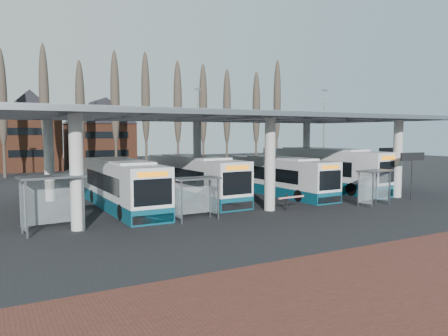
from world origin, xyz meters
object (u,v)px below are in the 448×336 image
bus_0 (122,186)px  bus_1 (194,179)px  bus_2 (280,177)px  shelter_1 (195,189)px  shelter_2 (373,180)px  bus_3 (323,170)px  shelter_0 (51,191)px

bus_0 → bus_1: bearing=13.2°
bus_0 → bus_2: (13.04, 0.29, -0.09)m
bus_0 → bus_1: (5.90, 1.44, 0.01)m
bus_1 → bus_2: size_ratio=1.07×
shelter_1 → shelter_2: shelter_1 is taller
bus_3 → shelter_2: bus_3 is taller
bus_1 → bus_3: size_ratio=0.89×
bus_1 → shelter_1: bus_1 is taller
bus_3 → shelter_2: size_ratio=4.66×
bus_1 → bus_2: bus_1 is taller
bus_0 → shelter_0: size_ratio=3.62×
bus_2 → shelter_0: 18.80m
bus_2 → shelter_1: size_ratio=4.17×
bus_2 → shelter_2: size_ratio=3.89×
shelter_1 → bus_3: bearing=23.8°
bus_0 → shelter_2: bus_0 is taller
bus_1 → bus_2: 7.24m
bus_1 → shelter_0: bus_1 is taller
bus_1 → shelter_2: size_ratio=4.17×
bus_0 → bus_1: bus_1 is taller
shelter_1 → bus_1: bearing=65.5°
bus_3 → shelter_0: bus_3 is taller
bus_1 → bus_0: bearing=-169.0°
bus_2 → shelter_1: 11.95m
shelter_0 → shelter_1: shelter_0 is taller
shelter_0 → shelter_2: bearing=-12.0°
bus_0 → shelter_2: 17.07m
shelter_0 → shelter_1: 7.72m
bus_1 → shelter_0: 12.66m
shelter_1 → shelter_2: bearing=-6.4°
bus_3 → shelter_1: bearing=-162.8°
bus_2 → bus_1: bearing=168.6°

